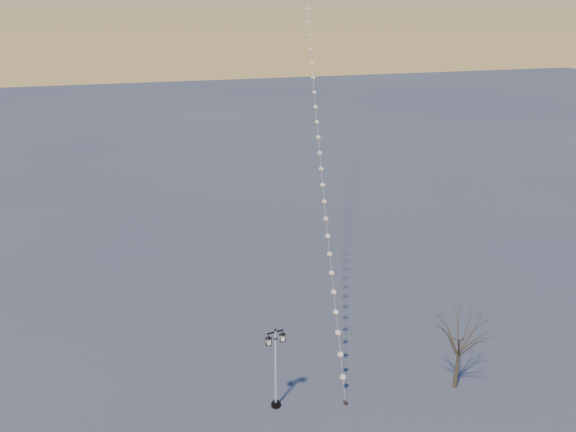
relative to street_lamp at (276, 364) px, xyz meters
name	(u,v)px	position (x,y,z in m)	size (l,w,h in m)	color
ground	(341,419)	(2.95, -1.98, -2.62)	(300.00, 300.00, 0.00)	#444644
street_lamp	(276,364)	(0.00, 0.00, 0.00)	(1.19, 0.54, 4.73)	black
bare_tree	(460,340)	(10.06, -1.40, 0.40)	(2.62, 2.62, 4.34)	#483C29
kite_train	(312,29)	(8.96, 20.00, 15.88)	(11.29, 42.53, 37.19)	black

